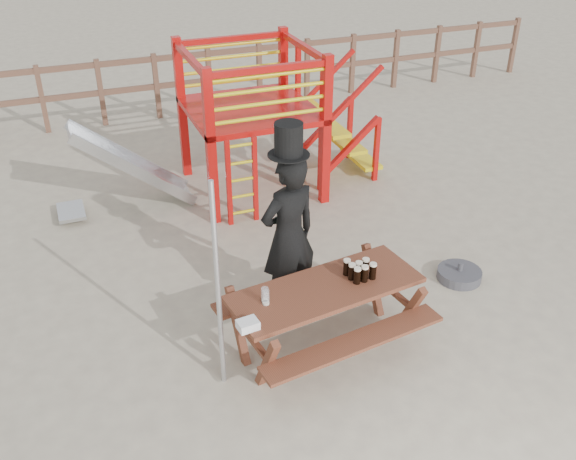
# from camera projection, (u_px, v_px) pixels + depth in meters

# --- Properties ---
(ground) EXTENTS (60.00, 60.00, 0.00)m
(ground) POSITION_uv_depth(u_px,v_px,m) (346.00, 336.00, 6.61)
(ground) COLOR #B7AB8E
(ground) RESTS_ON ground
(back_fence) EXTENTS (15.09, 0.09, 1.20)m
(back_fence) POSITION_uv_depth(u_px,v_px,m) (183.00, 76.00, 11.86)
(back_fence) COLOR brown
(back_fence) RESTS_ON ground
(playground_fort) EXTENTS (4.71, 1.84, 2.10)m
(playground_fort) POSITION_uv_depth(u_px,v_px,m) (246.00, 120.00, 8.98)
(playground_fort) COLOR #B80E0C
(playground_fort) RESTS_ON ground
(picnic_table) EXTENTS (2.03, 1.53, 0.73)m
(picnic_table) POSITION_uv_depth(u_px,v_px,m) (325.00, 309.00, 6.25)
(picnic_table) COLOR brown
(picnic_table) RESTS_ON ground
(man_with_hat) EXTENTS (0.75, 0.58, 2.13)m
(man_with_hat) POSITION_uv_depth(u_px,v_px,m) (289.00, 232.00, 6.55)
(man_with_hat) COLOR black
(man_with_hat) RESTS_ON ground
(metal_pole) EXTENTS (0.05, 0.05, 2.10)m
(metal_pole) POSITION_uv_depth(u_px,v_px,m) (218.00, 290.00, 5.52)
(metal_pole) COLOR #B2B2B7
(metal_pole) RESTS_ON ground
(parasol_base) EXTENTS (0.51, 0.51, 0.22)m
(parasol_base) POSITION_uv_depth(u_px,v_px,m) (459.00, 274.00, 7.46)
(parasol_base) COLOR #3D3D43
(parasol_base) RESTS_ON ground
(paper_bag) EXTENTS (0.19, 0.16, 0.08)m
(paper_bag) POSITION_uv_depth(u_px,v_px,m) (248.00, 325.00, 5.56)
(paper_bag) COLOR white
(paper_bag) RESTS_ON picnic_table
(stout_pints) EXTENTS (0.27, 0.24, 0.17)m
(stout_pints) POSITION_uv_depth(u_px,v_px,m) (360.00, 271.00, 6.19)
(stout_pints) COLOR black
(stout_pints) RESTS_ON picnic_table
(empty_glasses) EXTENTS (0.07, 0.11, 0.15)m
(empty_glasses) POSITION_uv_depth(u_px,v_px,m) (265.00, 297.00, 5.86)
(empty_glasses) COLOR silver
(empty_glasses) RESTS_ON picnic_table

